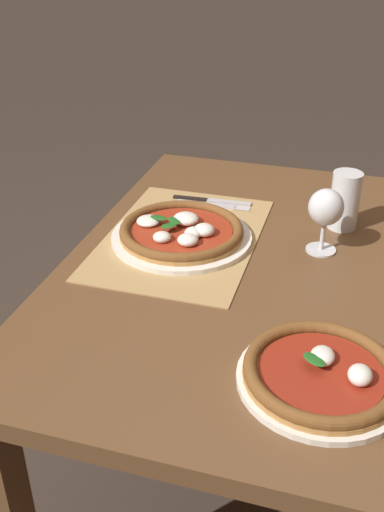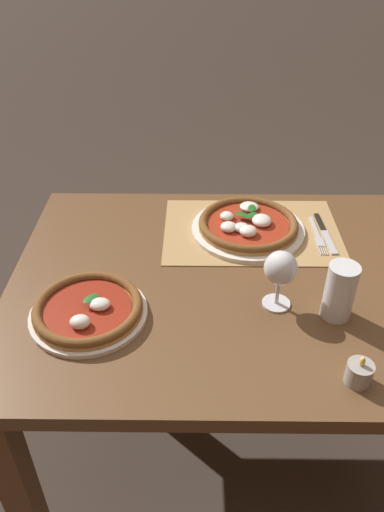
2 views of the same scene
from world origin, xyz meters
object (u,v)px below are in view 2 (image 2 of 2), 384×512
object	(u,v)px
pizza_near	(248,225)
votive_candle	(359,374)
pizza_far	(88,310)
pint_glass	(340,292)
fork	(317,235)
knife	(325,233)
wine_glass	(280,270)

from	to	relation	value
pizza_near	votive_candle	distance (m)	0.60
pizza_far	votive_candle	size ratio (longest dim) A/B	3.93
pint_glass	pizza_far	bearing A→B (deg)	1.06
pizza_far	fork	size ratio (longest dim) A/B	1.41
pizza_near	pint_glass	xyz separation A→B (m)	(-0.18, 0.36, 0.05)
fork	knife	size ratio (longest dim) A/B	0.93
pizza_near	fork	bearing A→B (deg)	172.76
votive_candle	pizza_near	bearing A→B (deg)	-72.09
knife	fork	bearing A→B (deg)	24.38
pizza_near	fork	world-z (taller)	pizza_near
pint_glass	votive_candle	xyz separation A→B (m)	(-0.00, 0.20, -0.05)
wine_glass	fork	xyz separation A→B (m)	(-0.16, -0.30, -0.10)
pizza_near	knife	xyz separation A→B (m)	(-0.23, 0.01, -0.02)
fork	votive_candle	xyz separation A→B (m)	(0.02, 0.54, 0.02)
pizza_far	votive_candle	world-z (taller)	votive_candle
pint_glass	knife	size ratio (longest dim) A/B	0.67
pizza_far	wine_glass	bearing A→B (deg)	-174.07
wine_glass	votive_candle	xyz separation A→B (m)	(-0.14, 0.24, -0.08)
pizza_near	wine_glass	bearing A→B (deg)	97.83
pizza_near	votive_candle	xyz separation A→B (m)	(-0.18, 0.57, 0.00)
pizza_far	knife	world-z (taller)	pizza_far
wine_glass	fork	world-z (taller)	wine_glass
pizza_far	wine_glass	xyz separation A→B (m)	(-0.46, -0.05, 0.09)
wine_glass	pint_glass	distance (m)	0.15
pint_glass	knife	world-z (taller)	pint_glass
pizza_near	knife	bearing A→B (deg)	176.31
pizza_far	fork	world-z (taller)	pizza_far
pizza_near	fork	xyz separation A→B (m)	(-0.20, 0.03, -0.02)
pizza_far	votive_candle	bearing A→B (deg)	162.01
pizza_near	fork	distance (m)	0.21
knife	pizza_far	bearing A→B (deg)	29.28
pizza_far	knife	size ratio (longest dim) A/B	1.31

